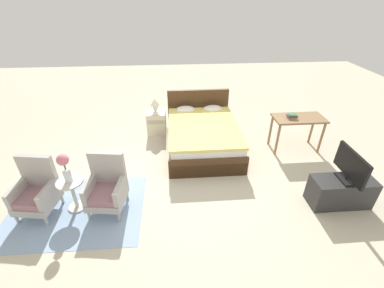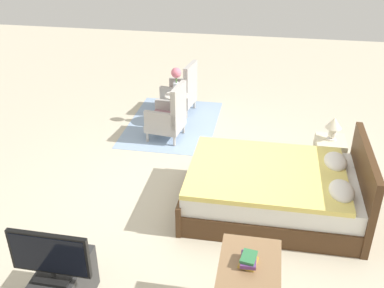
{
  "view_description": "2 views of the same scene",
  "coord_description": "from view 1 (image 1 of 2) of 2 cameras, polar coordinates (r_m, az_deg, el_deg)",
  "views": [
    {
      "loc": [
        -0.35,
        -3.9,
        3.04
      ],
      "look_at": [
        -0.05,
        0.01,
        0.63
      ],
      "focal_mm": 24.0,
      "sensor_mm": 36.0,
      "label": 1
    },
    {
      "loc": [
        4.92,
        0.72,
        3.42
      ],
      "look_at": [
        0.2,
        -0.12,
        0.82
      ],
      "focal_mm": 42.0,
      "sensor_mm": 36.0,
      "label": 2
    }
  ],
  "objects": [
    {
      "name": "ground_plane",
      "position": [
        4.96,
        0.57,
        -6.25
      ],
      "size": [
        16.0,
        16.0,
        0.0
      ],
      "primitive_type": "plane",
      "color": "beige"
    },
    {
      "name": "floor_rug",
      "position": [
        4.6,
        -24.32,
        -13.3
      ],
      "size": [
        2.1,
        1.5,
        0.01
      ],
      "color": "#8EA8C6",
      "rests_on": "ground_plane"
    },
    {
      "name": "bed",
      "position": [
        5.59,
        2.29,
        2.17
      ],
      "size": [
        1.47,
        2.12,
        0.96
      ],
      "color": "#472D19",
      "rests_on": "ground_plane"
    },
    {
      "name": "armchair_by_window_left",
      "position": [
        4.61,
        -31.23,
        -9.05
      ],
      "size": [
        0.62,
        0.62,
        0.92
      ],
      "color": "#ADA8A3",
      "rests_on": "floor_rug"
    },
    {
      "name": "armchair_by_window_right",
      "position": [
        4.23,
        -18.36,
        -9.29
      ],
      "size": [
        0.61,
        0.61,
        0.92
      ],
      "color": "#ADA8A3",
      "rests_on": "floor_rug"
    },
    {
      "name": "side_table",
      "position": [
        4.44,
        -24.99,
        -9.48
      ],
      "size": [
        0.4,
        0.4,
        0.54
      ],
      "color": "beige",
      "rests_on": "ground_plane"
    },
    {
      "name": "flower_vase",
      "position": [
        4.16,
        -26.5,
        -4.28
      ],
      "size": [
        0.17,
        0.17,
        0.48
      ],
      "color": "silver",
      "rests_on": "side_table"
    },
    {
      "name": "nightstand",
      "position": [
        6.22,
        -7.9,
        4.78
      ],
      "size": [
        0.44,
        0.41,
        0.54
      ],
      "color": "beige",
      "rests_on": "ground_plane"
    },
    {
      "name": "table_lamp",
      "position": [
        6.02,
        -8.23,
        8.89
      ],
      "size": [
        0.22,
        0.22,
        0.33
      ],
      "color": "silver",
      "rests_on": "nightstand"
    },
    {
      "name": "tv_stand",
      "position": [
        4.81,
        30.12,
        -9.12
      ],
      "size": [
        0.96,
        0.4,
        0.49
      ],
      "color": "#2D2D2D",
      "rests_on": "ground_plane"
    },
    {
      "name": "tv_flatscreen",
      "position": [
        4.53,
        31.81,
        -4.25
      ],
      "size": [
        0.2,
        0.72,
        0.5
      ],
      "color": "black",
      "rests_on": "tv_stand"
    },
    {
      "name": "vanity_desk",
      "position": [
        5.8,
        22.52,
        4.5
      ],
      "size": [
        1.04,
        0.52,
        0.75
      ],
      "color": "#8E6B47",
      "rests_on": "ground_plane"
    },
    {
      "name": "book_stack",
      "position": [
        5.65,
        21.35,
        5.8
      ],
      "size": [
        0.2,
        0.17,
        0.09
      ],
      "color": "#B79333",
      "rests_on": "vanity_desk"
    }
  ]
}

